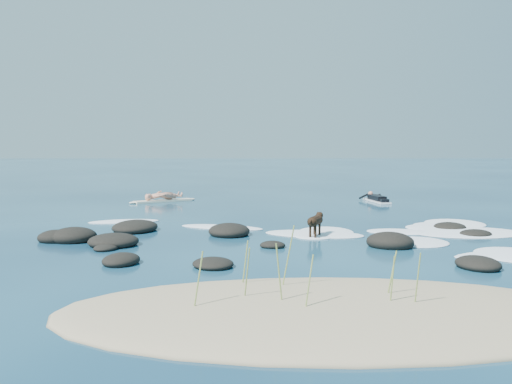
{
  "coord_description": "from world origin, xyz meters",
  "views": [
    {
      "loc": [
        -1.3,
        -17.06,
        2.74
      ],
      "look_at": [
        -1.08,
        4.0,
        0.9
      ],
      "focal_mm": 40.0,
      "sensor_mm": 36.0,
      "label": 1
    }
  ],
  "objects": [
    {
      "name": "dune_grass",
      "position": [
        -0.44,
        -8.12,
        0.62
      ],
      "size": [
        3.47,
        1.79,
        1.21
      ],
      "color": "olive",
      "rests_on": "ground"
    },
    {
      "name": "standing_surfer_rig",
      "position": [
        -5.32,
        9.09,
        0.74
      ],
      "size": [
        2.93,
        2.01,
        1.87
      ],
      "rotation": [
        0.0,
        0.0,
        0.56
      ],
      "color": "#FAE7C8",
      "rests_on": "ground"
    },
    {
      "name": "dog",
      "position": [
        0.58,
        -0.84,
        0.49
      ],
      "size": [
        0.6,
        1.1,
        0.74
      ],
      "rotation": [
        0.0,
        0.0,
        1.15
      ],
      "color": "black",
      "rests_on": "ground"
    },
    {
      "name": "breaking_foam",
      "position": [
        3.11,
        -0.27,
        0.01
      ],
      "size": [
        14.41,
        7.8,
        0.12
      ],
      "color": "white",
      "rests_on": "ground"
    },
    {
      "name": "paddling_surfer_rig",
      "position": [
        4.51,
        8.9,
        0.15
      ],
      "size": [
        1.12,
        2.49,
        0.43
      ],
      "rotation": [
        0.0,
        0.0,
        1.73
      ],
      "color": "white",
      "rests_on": "ground"
    },
    {
      "name": "sand_dune",
      "position": [
        0.0,
        -8.2,
        0.0
      ],
      "size": [
        9.0,
        4.4,
        0.6
      ],
      "primitive_type": "ellipsoid",
      "color": "#9E8966",
      "rests_on": "ground"
    },
    {
      "name": "reef_rocks",
      "position": [
        -2.13,
        -1.49,
        0.1
      ],
      "size": [
        14.49,
        6.94,
        0.53
      ],
      "color": "black",
      "rests_on": "ground"
    },
    {
      "name": "ground",
      "position": [
        0.0,
        0.0,
        0.0
      ],
      "size": [
        160.0,
        160.0,
        0.0
      ],
      "primitive_type": "plane",
      "color": "#0A2642",
      "rests_on": "ground"
    }
  ]
}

